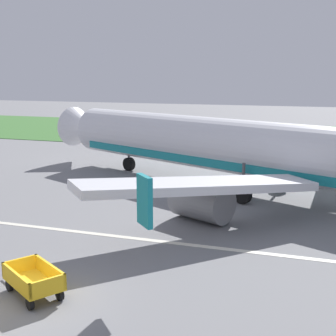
% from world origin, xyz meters
% --- Properties ---
extents(ground_plane, '(220.00, 220.00, 0.00)m').
position_xyz_m(ground_plane, '(0.00, 0.00, 0.00)').
color(ground_plane, slate).
extents(grass_strip, '(220.00, 28.00, 0.06)m').
position_xyz_m(grass_strip, '(0.00, 50.38, 0.03)').
color(grass_strip, '#3D7033').
rests_on(grass_strip, ground).
extents(apron_stripe, '(120.00, 0.36, 0.01)m').
position_xyz_m(apron_stripe, '(0.00, 7.46, 0.01)').
color(apron_stripe, silver).
rests_on(apron_stripe, ground).
extents(airplane, '(35.61, 29.22, 11.34)m').
position_xyz_m(airplane, '(4.37, 18.30, 3.05)').
color(airplane, silver).
rests_on(airplane, ground).
extents(baggage_cart_second_in_row, '(3.40, 2.52, 1.07)m').
position_xyz_m(baggage_cart_second_in_row, '(-0.23, 0.53, 0.60)').
color(baggage_cart_second_in_row, gold).
rests_on(baggage_cart_second_in_row, ground).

